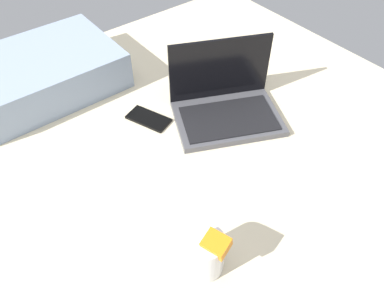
% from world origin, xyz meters
% --- Properties ---
extents(bed_mattress, '(1.80, 1.40, 0.18)m').
position_xyz_m(bed_mattress, '(0.00, 0.00, 0.09)').
color(bed_mattress, beige).
rests_on(bed_mattress, ground).
extents(laptop, '(0.40, 0.35, 0.23)m').
position_xyz_m(laptop, '(0.26, -0.01, 0.22)').
color(laptop, '#4C4C51').
rests_on(laptop, bed_mattress).
extents(snack_cup, '(0.09, 0.10, 0.13)m').
position_xyz_m(snack_cup, '(-0.13, -0.38, 0.24)').
color(snack_cup, silver).
rests_on(snack_cup, bed_mattress).
extents(cell_phone, '(0.11, 0.16, 0.01)m').
position_xyz_m(cell_phone, '(0.04, 0.12, 0.18)').
color(cell_phone, black).
rests_on(cell_phone, bed_mattress).
extents(pillow, '(0.52, 0.36, 0.13)m').
position_xyz_m(pillow, '(-0.16, 0.48, 0.24)').
color(pillow, '#8C9EB7').
rests_on(pillow, bed_mattress).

